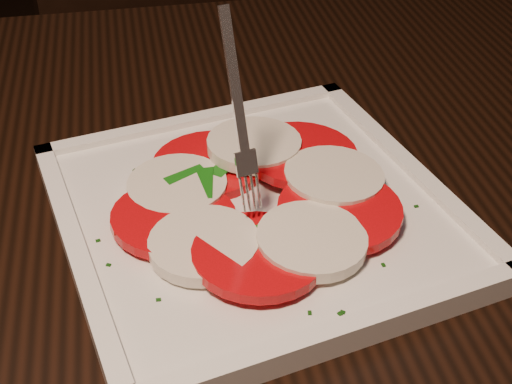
% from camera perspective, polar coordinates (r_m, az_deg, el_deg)
% --- Properties ---
extents(table, '(1.26, 0.89, 0.75)m').
position_cam_1_polar(table, '(0.70, -7.56, -5.86)').
color(table, black).
rests_on(table, ground).
extents(chair, '(0.50, 0.50, 0.93)m').
position_cam_1_polar(chair, '(1.35, -6.64, 10.80)').
color(chair, black).
rests_on(chair, ground).
extents(plate, '(0.34, 0.34, 0.01)m').
position_cam_1_polar(plate, '(0.58, 0.00, -1.78)').
color(plate, white).
rests_on(plate, table).
extents(caprese_salad, '(0.26, 0.26, 0.02)m').
position_cam_1_polar(caprese_salad, '(0.57, -0.00, -0.41)').
color(caprese_salad, red).
rests_on(caprese_salad, plate).
extents(fork, '(0.03, 0.05, 0.15)m').
position_cam_1_polar(fork, '(0.52, -1.67, 6.72)').
color(fork, white).
rests_on(fork, caprese_salad).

